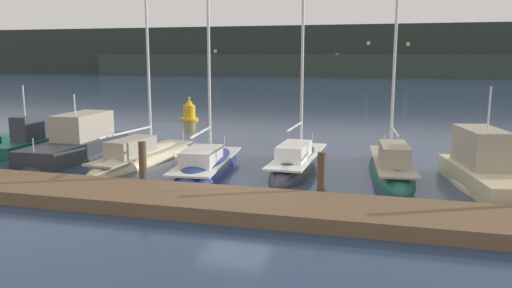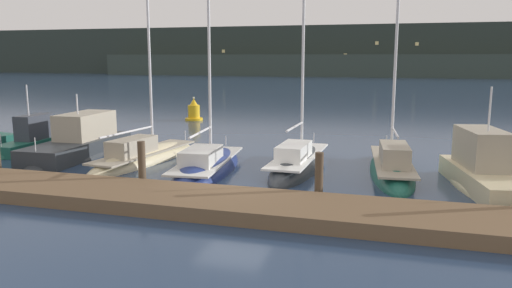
% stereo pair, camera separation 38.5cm
% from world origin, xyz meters
% --- Properties ---
extents(ground_plane, '(400.00, 400.00, 0.00)m').
position_xyz_m(ground_plane, '(0.00, 0.00, 0.00)').
color(ground_plane, navy).
extents(dock, '(38.73, 2.80, 0.45)m').
position_xyz_m(dock, '(0.00, -2.44, 0.23)').
color(dock, brown).
rests_on(dock, ground).
extents(mooring_pile_2, '(0.28, 0.28, 1.77)m').
position_xyz_m(mooring_pile_2, '(-3.26, -0.79, 0.89)').
color(mooring_pile_2, '#4C3D2D').
rests_on(mooring_pile_2, ground).
extents(mooring_pile_3, '(0.28, 0.28, 1.71)m').
position_xyz_m(mooring_pile_3, '(3.26, -0.79, 0.86)').
color(mooring_pile_3, '#4C3D2D').
rests_on(mooring_pile_3, ground).
extents(motorboat_berth_2, '(1.50, 4.67, 3.94)m').
position_xyz_m(motorboat_berth_2, '(-12.44, 4.25, 0.32)').
color(motorboat_berth_2, '#195647').
rests_on(motorboat_berth_2, ground).
extents(motorboat_berth_3, '(2.64, 7.33, 3.56)m').
position_xyz_m(motorboat_berth_3, '(-9.26, 3.86, 0.39)').
color(motorboat_berth_3, '#2D3338').
rests_on(motorboat_berth_3, ground).
extents(sailboat_berth_4, '(2.61, 8.07, 9.67)m').
position_xyz_m(sailboat_berth_4, '(-5.56, 3.51, 0.12)').
color(sailboat_berth_4, beige).
rests_on(sailboat_berth_4, ground).
extents(sailboat_berth_5, '(2.88, 7.49, 10.98)m').
position_xyz_m(sailboat_berth_5, '(-2.03, 2.51, 0.10)').
color(sailboat_berth_5, navy).
rests_on(sailboat_berth_5, ground).
extents(sailboat_berth_6, '(1.97, 7.43, 9.94)m').
position_xyz_m(sailboat_berth_6, '(1.60, 3.98, 0.11)').
color(sailboat_berth_6, '#2D3338').
rests_on(sailboat_berth_6, ground).
extents(sailboat_berth_7, '(2.48, 7.84, 11.20)m').
position_xyz_m(sailboat_berth_7, '(5.51, 4.23, 0.14)').
color(sailboat_berth_7, '#195647').
rests_on(sailboat_berth_7, ground).
extents(motorboat_berth_8, '(3.15, 6.58, 4.27)m').
position_xyz_m(motorboat_berth_8, '(8.81, 2.70, 0.41)').
color(motorboat_berth_8, beige).
rests_on(motorboat_berth_8, ground).
extents(channel_buoy, '(1.34, 1.34, 1.78)m').
position_xyz_m(channel_buoy, '(-9.45, 18.38, 0.65)').
color(channel_buoy, gold).
rests_on(channel_buoy, ground).
extents(hillside_backdrop, '(240.00, 23.00, 12.57)m').
position_xyz_m(hillside_backdrop, '(0.18, 115.98, 5.79)').
color(hillside_backdrop, '#28332D').
rests_on(hillside_backdrop, ground).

